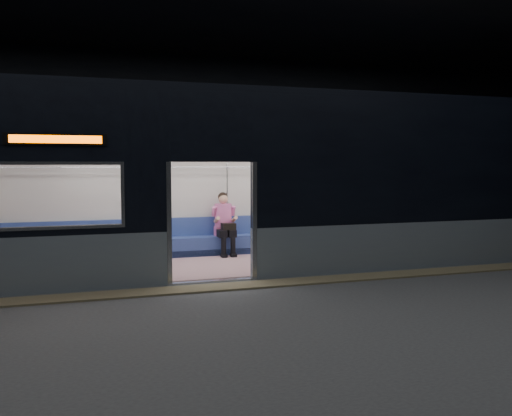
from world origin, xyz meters
TOP-DOWN VIEW (x-y plane):
  - station_floor at (0.00, 0.00)m, footprint 24.00×14.00m
  - station_envelope at (0.00, 0.00)m, footprint 24.00×14.00m
  - tactile_strip at (0.00, 0.55)m, footprint 22.80×0.50m
  - metro_car at (-0.00, 2.54)m, footprint 18.00×3.04m
  - passenger at (0.85, 3.55)m, footprint 0.44×0.71m
  - handbag at (0.89, 3.32)m, footprint 0.33×0.30m
  - transit_map at (3.15, 3.85)m, footprint 0.91×0.03m

SIDE VIEW (x-z plane):
  - station_floor at x=0.00m, z-range -0.01..0.00m
  - tactile_strip at x=0.00m, z-range 0.00..0.03m
  - handbag at x=0.89m, z-range 0.61..0.75m
  - passenger at x=0.85m, z-range 0.11..1.48m
  - transit_map at x=3.15m, z-range 1.15..1.74m
  - metro_car at x=0.00m, z-range 0.17..3.52m
  - station_envelope at x=0.00m, z-range 1.16..6.16m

